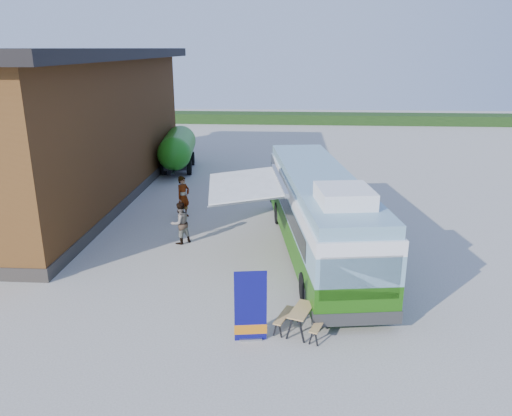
# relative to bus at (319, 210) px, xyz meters

# --- Properties ---
(ground) EXTENTS (100.00, 100.00, 0.00)m
(ground) POSITION_rel_bus_xyz_m (-2.67, -3.16, -1.72)
(ground) COLOR #BCB7AD
(ground) RESTS_ON ground
(barn) EXTENTS (9.60, 21.20, 7.50)m
(barn) POSITION_rel_bus_xyz_m (-13.17, 6.84, 1.87)
(barn) COLOR brown
(barn) RESTS_ON ground
(hedge) EXTENTS (40.00, 3.00, 1.00)m
(hedge) POSITION_rel_bus_xyz_m (5.33, 34.84, -1.22)
(hedge) COLOR #264419
(hedge) RESTS_ON ground
(bus) EXTENTS (4.09, 11.95, 3.60)m
(bus) POSITION_rel_bus_xyz_m (0.00, 0.00, 0.00)
(bus) COLOR #256B11
(bus) RESTS_ON ground
(awning) EXTENTS (3.22, 4.58, 0.52)m
(awning) POSITION_rel_bus_xyz_m (-2.57, -0.27, 0.90)
(awning) COLOR white
(awning) RESTS_ON ground
(banner) EXTENTS (0.88, 0.26, 2.03)m
(banner) POSITION_rel_bus_xyz_m (-2.09, -6.15, -0.89)
(banner) COLOR #0C0C5D
(banner) RESTS_ON ground
(picnic_table) EXTENTS (1.55, 1.47, 0.71)m
(picnic_table) POSITION_rel_bus_xyz_m (-0.73, -5.69, -1.19)
(picnic_table) COLOR #AA8550
(picnic_table) RESTS_ON ground
(person_a) EXTENTS (0.79, 0.85, 1.95)m
(person_a) POSITION_rel_bus_xyz_m (-5.98, 3.90, -0.75)
(person_a) COLOR #999999
(person_a) RESTS_ON ground
(person_b) EXTENTS (1.05, 1.04, 1.71)m
(person_b) POSITION_rel_bus_xyz_m (-5.44, 0.66, -0.87)
(person_b) COLOR #999999
(person_b) RESTS_ON ground
(slurry_tanker) EXTENTS (2.55, 6.77, 2.51)m
(slurry_tanker) POSITION_rel_bus_xyz_m (-8.27, 13.23, -0.27)
(slurry_tanker) COLOR #1F7E16
(slurry_tanker) RESTS_ON ground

